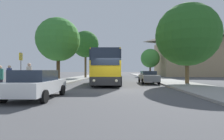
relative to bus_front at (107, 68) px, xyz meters
name	(u,v)px	position (x,y,z in m)	size (l,w,h in m)	color
ground_plane	(112,89)	(0.71, -5.61, -1.81)	(300.00, 300.00, 0.00)	#4C4C4F
sidewalk_left	(25,88)	(-6.29, -5.61, -1.73)	(4.00, 120.00, 0.15)	gray
sidewalk_right	(202,89)	(7.71, -5.61, -1.73)	(4.00, 120.00, 0.15)	gray
building_right_background	(200,51)	(22.47, 27.07, 4.73)	(21.19, 13.49, 13.08)	tan
bus_front	(107,68)	(0.00, 0.00, 0.00)	(3.13, 10.77, 3.39)	#2D2D2D
bus_middle	(112,69)	(-0.07, 14.84, -0.10)	(3.04, 10.66, 3.19)	silver
bus_rear	(114,69)	(-0.06, 27.48, 0.05)	(2.98, 10.42, 3.50)	silver
parked_car_left_curb	(36,84)	(-3.08, -10.26, -1.03)	(2.19, 4.31, 1.51)	silver
parked_car_right_near	(148,77)	(4.66, 0.86, -1.05)	(1.95, 4.51, 1.43)	slate
bus_stop_sign	(21,66)	(-6.53, -5.75, 0.07)	(0.08, 0.45, 2.80)	gray
pedestrian_waiting_near	(0,79)	(-6.09, -8.78, -0.83)	(0.36, 0.36, 1.66)	#23232D
pedestrian_waiting_far	(9,76)	(-7.21, -6.17, -0.78)	(0.36, 0.36, 1.75)	#23232D
pedestrian_walking_back	(29,76)	(-5.05, -7.25, -0.71)	(0.36, 0.36, 1.87)	#23232D
tree_left_near	(58,40)	(-5.79, 0.67, 3.27)	(5.04, 5.04, 7.46)	#47331E
tree_left_far	(86,44)	(-5.13, 13.70, 4.67)	(5.04, 5.04, 8.87)	brown
tree_right_near	(187,35)	(8.36, -0.91, 3.37)	(6.46, 6.46, 8.27)	brown
tree_right_mid	(150,58)	(8.89, 23.83, 2.66)	(4.61, 4.61, 6.64)	#47331E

